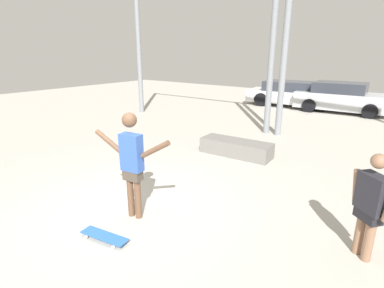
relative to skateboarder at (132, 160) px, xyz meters
The scene contains 8 objects.
ground_plane 1.07m from the skateboarder, 157.15° to the left, with size 36.00×36.00×0.00m, color #B2ADA3.
skateboarder is the anchor object (origin of this frame).
skateboard 1.22m from the skateboarder, 79.91° to the right, with size 0.80×0.34×0.08m.
grind_box 3.89m from the skateboarder, 92.80° to the left, with size 1.90×0.64×0.41m, color slate.
canopy_support_left 7.75m from the skateboarder, 117.28° to the left, with size 6.70×0.20×6.00m.
parked_car_white 12.34m from the skateboarder, 98.02° to the left, with size 4.47×2.18×1.24m.
parked_car_silver 12.00m from the skateboarder, 86.72° to the left, with size 4.02×2.00×1.35m.
bystander 3.44m from the skateboarder, 19.57° to the left, with size 0.60×0.52×1.48m.
Camera 1 is at (3.76, -3.12, 2.69)m, focal length 28.00 mm.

